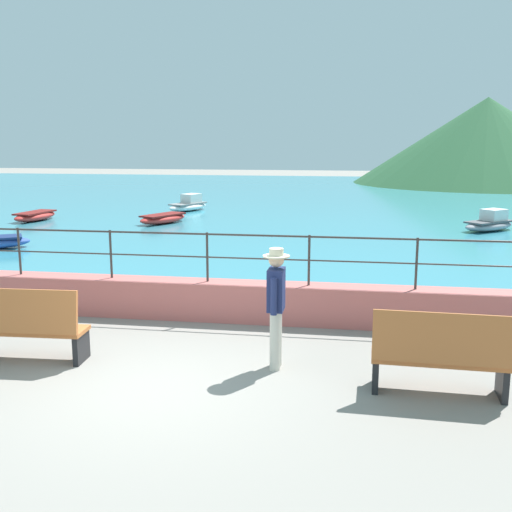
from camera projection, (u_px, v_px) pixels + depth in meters
ground_plane at (151, 387)px, 7.95m from camera, size 120.00×120.00×0.00m
promenade_wall at (208, 300)px, 10.99m from camera, size 20.00×0.56×0.70m
railing at (207, 248)px, 10.80m from camera, size 18.44×0.04×0.90m
lake_water at (306, 200)px, 32.99m from camera, size 64.00×44.32×0.06m
hill_main at (486, 141)px, 44.73m from camera, size 19.58×19.58×6.40m
bench_main at (26, 325)px, 8.78m from camera, size 1.73×0.64×1.13m
bench_far at (440, 354)px, 7.59m from camera, size 1.72×0.61×1.13m
person_walking at (276, 302)px, 8.47m from camera, size 0.38×0.57×1.75m
boat_0 at (163, 218)px, 23.30m from camera, size 1.81×2.46×0.36m
boat_1 at (35, 216)px, 24.08m from camera, size 1.18×2.39×0.36m
boat_3 at (189, 205)px, 27.51m from camera, size 1.81×2.46×0.76m
boat_4 at (490, 223)px, 21.38m from camera, size 2.31×2.21×0.76m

